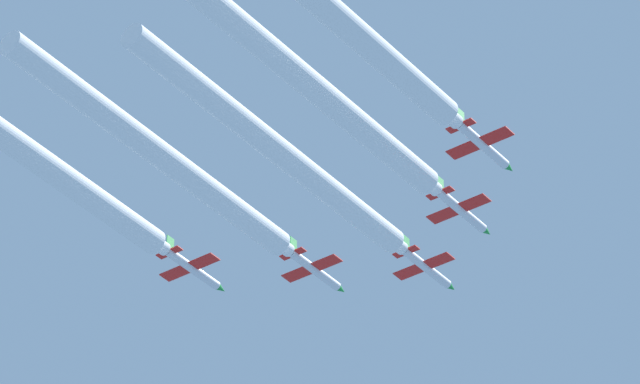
{
  "coord_description": "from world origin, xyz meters",
  "views": [
    {
      "loc": [
        117.75,
        -175.08,
        1.72
      ],
      "look_at": [
        -0.08,
        -15.16,
        142.58
      ],
      "focal_mm": 128.22,
      "sensor_mm": 36.0,
      "label": 1
    }
  ],
  "objects_px": {
    "jet_left_wingman": "(316,270)",
    "jet_outer_right": "(484,146)",
    "jet_lead": "(427,268)",
    "jet_outer_left": "(194,269)",
    "jet_right_wingman": "(462,211)"
  },
  "relations": [
    {
      "from": "jet_left_wingman",
      "to": "jet_outer_right",
      "type": "bearing_deg",
      "value": -19.37
    },
    {
      "from": "jet_lead",
      "to": "jet_outer_right",
      "type": "relative_size",
      "value": 1.0
    },
    {
      "from": "jet_lead",
      "to": "jet_outer_right",
      "type": "xyz_separation_m",
      "value": [
        19.71,
        -18.83,
        -2.58
      ]
    },
    {
      "from": "jet_outer_left",
      "to": "jet_outer_right",
      "type": "bearing_deg",
      "value": -0.35
    },
    {
      "from": "jet_outer_left",
      "to": "jet_outer_right",
      "type": "xyz_separation_m",
      "value": [
        38.59,
        -0.23,
        0.05
      ]
    },
    {
      "from": "jet_left_wingman",
      "to": "jet_outer_left",
      "type": "distance_m",
      "value": 13.86
    },
    {
      "from": "jet_outer_left",
      "to": "jet_left_wingman",
      "type": "bearing_deg",
      "value": 46.51
    },
    {
      "from": "jet_outer_left",
      "to": "jet_right_wingman",
      "type": "bearing_deg",
      "value": 19.01
    },
    {
      "from": "jet_outer_left",
      "to": "jet_outer_right",
      "type": "relative_size",
      "value": 1.0
    },
    {
      "from": "jet_right_wingman",
      "to": "jet_outer_left",
      "type": "bearing_deg",
      "value": -160.99
    },
    {
      "from": "jet_outer_right",
      "to": "jet_left_wingman",
      "type": "bearing_deg",
      "value": 160.63
    },
    {
      "from": "jet_left_wingman",
      "to": "jet_outer_right",
      "type": "distance_m",
      "value": 30.88
    },
    {
      "from": "jet_right_wingman",
      "to": "jet_outer_left",
      "type": "height_order",
      "value": "jet_right_wingman"
    },
    {
      "from": "jet_left_wingman",
      "to": "jet_outer_right",
      "type": "relative_size",
      "value": 1.0
    },
    {
      "from": "jet_outer_left",
      "to": "jet_outer_right",
      "type": "height_order",
      "value": "jet_outer_right"
    }
  ]
}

